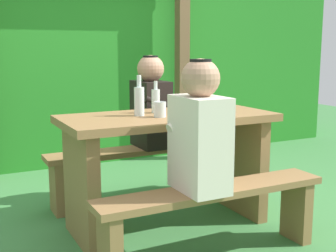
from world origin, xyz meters
The scene contains 12 objects.
ground_plane centered at (0.00, 0.00, 0.00)m, with size 12.00×12.00×0.00m, color #3F7D41.
hedge_backdrop centered at (0.00, 2.38, 1.03)m, with size 6.40×1.07×2.05m, color #267F23.
pergola_post_right centered at (1.00, 1.65, 0.98)m, with size 0.12×0.12×1.95m, color brown.
picnic_table centered at (0.00, 0.00, 0.52)m, with size 1.40×0.64×0.77m.
bench_near centered at (0.00, -0.57, 0.31)m, with size 1.40×0.24×0.43m.
bench_far centered at (0.00, 0.57, 0.31)m, with size 1.40×0.24×0.43m.
person_white_shirt centered at (-0.10, -0.57, 0.76)m, with size 0.25×0.35×0.72m.
person_black_coat centered at (0.14, 0.57, 0.76)m, with size 0.25×0.35×0.72m.
drinking_glass centered at (-0.10, -0.08, 0.82)m, with size 0.08×0.08×0.10m, color silver.
bottle_left centered at (-0.19, 0.03, 0.87)m, with size 0.07×0.07×0.26m.
bottle_right centered at (-0.04, 0.10, 0.86)m, with size 0.06×0.06×0.22m.
cell_phone centered at (0.22, -0.13, 0.77)m, with size 0.07×0.14×0.01m, color silver.
Camera 1 is at (-1.32, -2.62, 1.20)m, focal length 48.16 mm.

